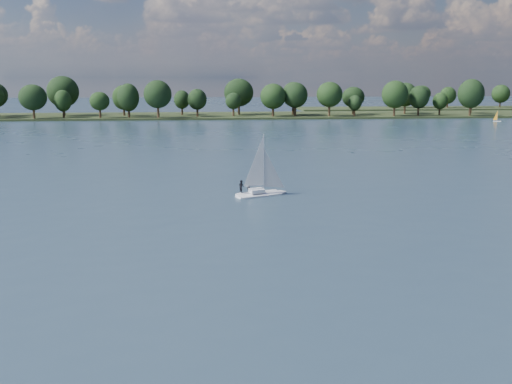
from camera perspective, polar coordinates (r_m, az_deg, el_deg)
The scene contains 6 objects.
ground at distance 127.88m, azimuth -6.38°, elevation 4.16°, with size 700.00×700.00×0.00m, color #233342.
far_shore at distance 239.40m, azimuth -5.81°, elevation 7.51°, with size 660.00×40.00×1.50m, color black.
far_shore_back at distance 327.38m, azimuth 23.84°, elevation 7.64°, with size 220.00×30.00×1.40m, color black.
sailboat at distance 77.61m, azimuth 0.30°, elevation 1.40°, with size 6.97×4.35×8.90m.
dinghy_orange at distance 229.53m, azimuth 22.98°, elevation 6.77°, with size 2.91×2.07×4.33m.
treeline at distance 234.40m, azimuth -6.09°, elevation 9.41°, with size 562.88×74.16×18.46m.
Camera 1 is at (3.02, -26.85, 15.94)m, focal length 40.00 mm.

